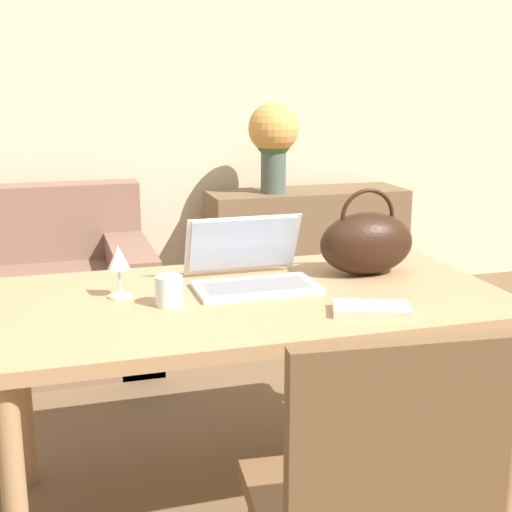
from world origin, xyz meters
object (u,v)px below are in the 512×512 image
at_px(couch, 0,303).
at_px(handbag, 367,242).
at_px(drinking_glass, 169,291).
at_px(chair, 370,505).
at_px(laptop, 249,266).
at_px(wine_glass, 119,261).
at_px(flower_vase, 274,137).

relative_size(couch, handbag, 4.53).
relative_size(drinking_glass, handbag, 0.27).
bearing_deg(chair, laptop, 94.04).
xyz_separation_m(wine_glass, flower_vase, (1.08, 1.84, 0.20)).
relative_size(couch, drinking_glass, 16.75).
height_order(drinking_glass, wine_glass, wine_glass).
relative_size(chair, wine_glass, 5.75).
relative_size(chair, flower_vase, 1.78).
relative_size(laptop, flower_vase, 0.73).
bearing_deg(chair, wine_glass, 118.44).
xyz_separation_m(couch, flower_vase, (1.53, 0.33, 0.76)).
height_order(drinking_glass, handbag, handbag).
relative_size(laptop, drinking_glass, 4.31).
relative_size(drinking_glass, wine_glass, 0.55).
height_order(laptop, flower_vase, flower_vase).
distance_m(wine_glass, flower_vase, 2.14).
xyz_separation_m(couch, wine_glass, (0.45, -1.52, 0.55)).
height_order(chair, drinking_glass, chair).
bearing_deg(flower_vase, chair, -103.84).
xyz_separation_m(chair, couch, (-0.85, 2.43, -0.24)).
distance_m(laptop, flower_vase, 1.95).
bearing_deg(laptop, drinking_glass, -152.21).
distance_m(drinking_glass, flower_vase, 2.20).
xyz_separation_m(couch, handbag, (1.27, -1.48, 0.55)).
bearing_deg(laptop, handbag, 0.55).
distance_m(chair, drinking_glass, 0.87).
bearing_deg(flower_vase, couch, -167.91).
height_order(couch, drinking_glass, couch).
bearing_deg(chair, flower_vase, 81.05).
xyz_separation_m(chair, flower_vase, (0.68, 2.76, 0.52)).
relative_size(couch, laptop, 3.88).
bearing_deg(handbag, laptop, -179.45).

